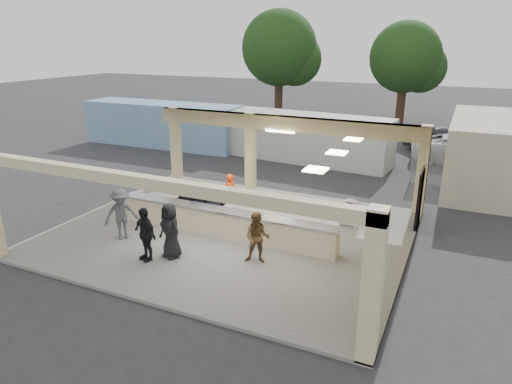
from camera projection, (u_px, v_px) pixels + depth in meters
The scene contains 16 objects.
ground at pixel (231, 234), 16.28m from camera, with size 120.00×120.00×0.00m, color #27272A.
pavilion at pixel (244, 193), 16.33m from camera, with size 12.01×10.00×3.55m.
baggage_counter at pixel (224, 223), 15.66m from camera, with size 8.20×0.58×0.98m.
luggage_cart at pixel (202, 202), 17.06m from camera, with size 2.39×1.66×1.30m.
drum_fan at pixel (350, 212), 16.56m from camera, with size 0.90×0.50×1.00m.
baggage_handler at pixel (230, 193), 17.72m from camera, with size 0.58×0.32×1.58m, color #E83B0C.
passenger_a at pixel (257, 238), 13.74m from camera, with size 0.79×0.34×1.62m, color brown.
passenger_b at pixel (145, 234), 13.90m from camera, with size 1.00×0.36×1.71m, color black.
passenger_c at pixel (121, 214), 15.36m from camera, with size 1.15×0.41×1.79m, color #48484D.
passenger_d at pixel (170, 230), 14.08m from camera, with size 0.86×0.35×1.77m, color black.
car_white_a at pixel (467, 150), 24.94m from camera, with size 2.65×5.59×1.60m, color white.
car_dark at pixel (443, 142), 26.99m from camera, with size 1.64×4.64×1.55m, color black.
container_white at pixel (286, 135), 26.26m from camera, with size 12.01×2.40×2.60m, color silver.
container_blue at pixel (163, 124), 29.36m from camera, with size 10.46×2.51×2.72m, color #7291B7.
tree_left at pixel (283, 51), 38.31m from camera, with size 6.60×6.30×9.00m.
tree_mid at pixel (409, 60), 36.25m from camera, with size 6.00×5.60×8.00m.
Camera 1 is at (7.09, -13.18, 6.61)m, focal length 32.00 mm.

